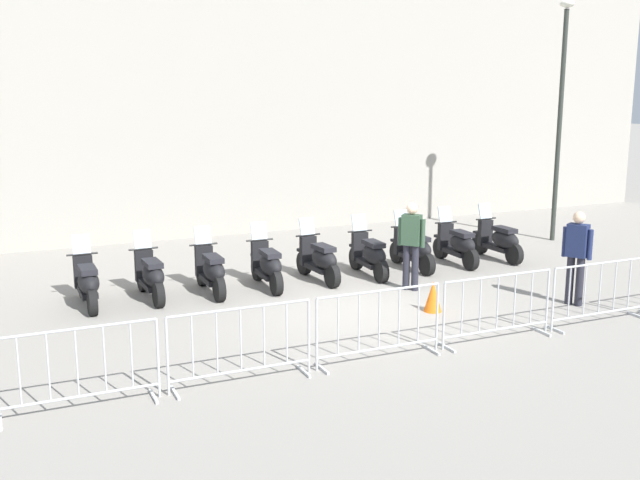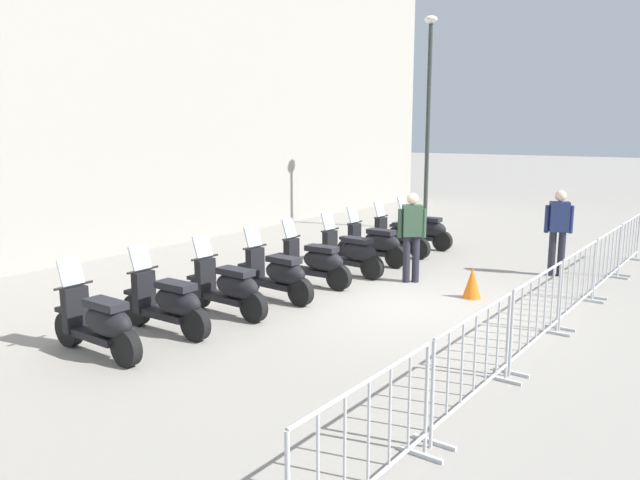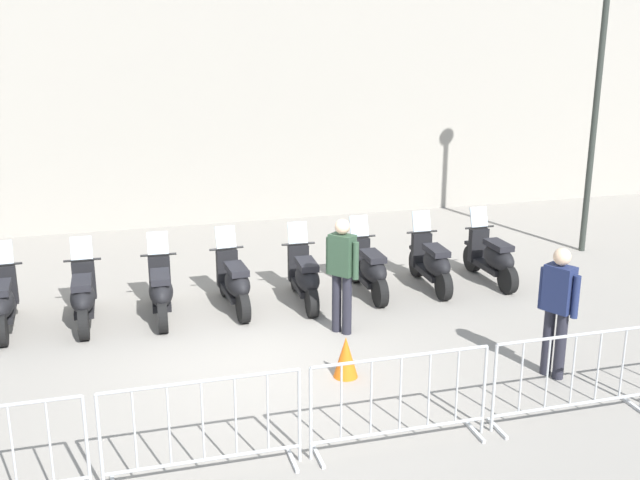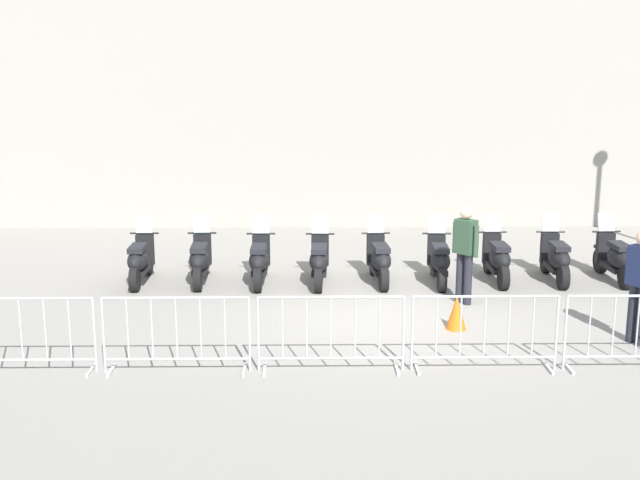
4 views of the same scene
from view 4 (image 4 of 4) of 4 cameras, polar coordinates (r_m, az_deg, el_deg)
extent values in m
plane|color=gray|center=(13.49, 4.95, -5.42)|extent=(120.00, 120.00, 0.00)
cylinder|color=black|center=(16.37, -12.13, -1.59)|extent=(0.17, 0.49, 0.48)
cylinder|color=black|center=(15.20, -13.01, -2.71)|extent=(0.17, 0.49, 0.48)
cube|color=black|center=(15.78, -12.56, -1.99)|extent=(0.33, 0.88, 0.10)
ellipsoid|color=black|center=(15.45, -12.80, -1.38)|extent=(0.41, 0.86, 0.40)
cube|color=black|center=(15.43, -12.82, -0.56)|extent=(0.32, 0.62, 0.10)
cube|color=black|center=(16.13, -12.31, -0.68)|extent=(0.35, 0.16, 0.60)
cylinder|color=black|center=(16.06, -12.36, 0.47)|extent=(0.56, 0.07, 0.04)
cube|color=silver|center=(16.07, -12.36, 1.14)|extent=(0.33, 0.16, 0.35)
cube|color=black|center=(16.31, -12.17, -0.66)|extent=(0.22, 0.33, 0.06)
cylinder|color=black|center=(16.20, -8.24, -1.58)|extent=(0.15, 0.48, 0.48)
cylinder|color=black|center=(15.01, -8.68, -2.73)|extent=(0.15, 0.48, 0.48)
cube|color=black|center=(15.59, -8.45, -1.99)|extent=(0.31, 0.88, 0.10)
ellipsoid|color=black|center=(15.26, -8.58, -1.38)|extent=(0.38, 0.85, 0.40)
cube|color=black|center=(15.24, -8.60, -0.55)|extent=(0.30, 0.61, 0.10)
cube|color=black|center=(15.95, -8.33, -0.66)|extent=(0.34, 0.15, 0.60)
cylinder|color=black|center=(15.88, -8.37, 0.50)|extent=(0.56, 0.05, 0.04)
cube|color=silver|center=(15.89, -8.37, 1.17)|extent=(0.32, 0.15, 0.35)
cube|color=black|center=(16.14, -8.27, -0.65)|extent=(0.21, 0.33, 0.06)
cylinder|color=black|center=(16.01, -4.13, -1.65)|extent=(0.18, 0.49, 0.48)
cylinder|color=black|center=(14.82, -4.45, -2.81)|extent=(0.18, 0.49, 0.48)
cube|color=black|center=(15.41, -4.29, -2.07)|extent=(0.34, 0.89, 0.10)
ellipsoid|color=black|center=(15.08, -4.37, -1.45)|extent=(0.42, 0.86, 0.40)
cube|color=black|center=(15.06, -4.38, -0.61)|extent=(0.32, 0.62, 0.10)
cube|color=black|center=(15.76, -4.19, -0.72)|extent=(0.35, 0.16, 0.60)
cylinder|color=black|center=(15.69, -4.21, 0.45)|extent=(0.56, 0.08, 0.04)
cube|color=silver|center=(15.70, -4.21, 1.13)|extent=(0.33, 0.16, 0.35)
cube|color=black|center=(15.95, -4.14, -0.71)|extent=(0.22, 0.33, 0.06)
cylinder|color=black|center=(15.95, 0.03, -1.67)|extent=(0.19, 0.49, 0.48)
cylinder|color=black|center=(14.75, -0.12, -2.84)|extent=(0.19, 0.49, 0.48)
cube|color=black|center=(15.34, -0.04, -2.09)|extent=(0.37, 0.89, 0.10)
ellipsoid|color=black|center=(15.01, -0.08, -1.47)|extent=(0.45, 0.87, 0.40)
cube|color=black|center=(14.99, -0.07, -0.63)|extent=(0.34, 0.63, 0.10)
cube|color=black|center=(15.70, 0.01, -0.74)|extent=(0.35, 0.18, 0.60)
cylinder|color=black|center=(15.63, 0.01, 0.44)|extent=(0.56, 0.10, 0.04)
cube|color=silver|center=(15.64, 0.01, 1.12)|extent=(0.33, 0.17, 0.35)
cube|color=black|center=(15.89, 0.03, -0.73)|extent=(0.23, 0.34, 0.06)
cylinder|color=black|center=(16.06, 3.84, -1.61)|extent=(0.14, 0.48, 0.48)
cylinder|color=black|center=(14.87, 4.54, -2.76)|extent=(0.14, 0.48, 0.48)
cube|color=black|center=(15.45, 4.18, -2.02)|extent=(0.28, 0.87, 0.10)
ellipsoid|color=black|center=(15.13, 4.36, -1.40)|extent=(0.36, 0.84, 0.40)
cube|color=black|center=(15.11, 4.35, -0.56)|extent=(0.28, 0.60, 0.10)
cube|color=black|center=(15.81, 3.96, -0.68)|extent=(0.34, 0.14, 0.60)
cylinder|color=black|center=(15.74, 3.98, 0.49)|extent=(0.56, 0.04, 0.04)
cube|color=silver|center=(15.75, 3.96, 1.17)|extent=(0.32, 0.14, 0.35)
cube|color=black|center=(15.99, 3.86, -0.67)|extent=(0.20, 0.32, 0.06)
cylinder|color=black|center=(16.15, 8.14, -1.63)|extent=(0.19, 0.49, 0.48)
cylinder|color=black|center=(14.96, 8.65, -2.78)|extent=(0.19, 0.49, 0.48)
cube|color=black|center=(15.54, 8.39, -2.04)|extent=(0.37, 0.89, 0.10)
ellipsoid|color=black|center=(15.21, 8.53, -1.42)|extent=(0.45, 0.87, 0.40)
cube|color=black|center=(15.19, 8.55, -0.59)|extent=(0.34, 0.63, 0.10)
cube|color=black|center=(15.90, 8.25, -0.71)|extent=(0.35, 0.18, 0.60)
cylinder|color=black|center=(15.82, 8.28, 0.46)|extent=(0.56, 0.10, 0.04)
cube|color=silver|center=(15.84, 8.28, 1.13)|extent=(0.33, 0.17, 0.35)
cube|color=black|center=(16.08, 8.17, -0.69)|extent=(0.23, 0.34, 0.06)
cylinder|color=black|center=(16.48, 11.89, -1.49)|extent=(0.17, 0.49, 0.48)
cylinder|color=black|center=(15.31, 12.89, -2.60)|extent=(0.17, 0.49, 0.48)
cube|color=black|center=(15.88, 12.38, -1.88)|extent=(0.33, 0.88, 0.10)
ellipsoid|color=black|center=(15.56, 12.65, -1.28)|extent=(0.41, 0.86, 0.40)
cube|color=black|center=(15.54, 12.66, -0.46)|extent=(0.32, 0.62, 0.10)
cube|color=black|center=(16.23, 12.08, -0.58)|extent=(0.35, 0.16, 0.60)
cylinder|color=black|center=(16.16, 12.13, 0.56)|extent=(0.56, 0.07, 0.04)
cube|color=silver|center=(16.17, 12.12, 1.22)|extent=(0.33, 0.16, 0.35)
cube|color=black|center=(16.42, 11.93, -0.57)|extent=(0.22, 0.33, 0.06)
cylinder|color=black|center=(16.78, 15.75, -1.44)|extent=(0.19, 0.49, 0.48)
cylinder|color=black|center=(15.62, 16.87, -2.53)|extent=(0.19, 0.49, 0.48)
cube|color=black|center=(16.19, 16.30, -1.83)|extent=(0.36, 0.89, 0.10)
ellipsoid|color=black|center=(15.87, 16.61, -1.23)|extent=(0.44, 0.87, 0.40)
cube|color=black|center=(15.85, 16.63, -0.43)|extent=(0.34, 0.62, 0.10)
cube|color=black|center=(16.54, 15.97, -0.55)|extent=(0.35, 0.17, 0.60)
cylinder|color=black|center=(16.47, 16.04, 0.57)|extent=(0.56, 0.09, 0.04)
cube|color=silver|center=(16.48, 16.03, 1.22)|extent=(0.33, 0.17, 0.35)
cube|color=black|center=(16.72, 15.80, -0.54)|extent=(0.23, 0.34, 0.06)
cylinder|color=black|center=(17.13, 19.28, -1.40)|extent=(0.16, 0.48, 0.48)
cylinder|color=black|center=(16.02, 20.88, -2.45)|extent=(0.16, 0.48, 0.48)
cube|color=black|center=(16.56, 20.07, -1.77)|extent=(0.31, 0.88, 0.10)
ellipsoid|color=black|center=(16.26, 20.50, -1.19)|extent=(0.39, 0.85, 0.40)
cube|color=black|center=(16.24, 20.51, -0.41)|extent=(0.30, 0.61, 0.10)
cube|color=black|center=(16.89, 19.58, -0.53)|extent=(0.34, 0.15, 0.60)
cylinder|color=black|center=(16.83, 19.66, 0.57)|extent=(0.56, 0.06, 0.04)
cube|color=silver|center=(16.84, 19.65, 1.20)|extent=(0.32, 0.15, 0.35)
cube|color=black|center=(17.07, 19.34, -0.52)|extent=(0.21, 0.33, 0.06)
cube|color=#B2B5B7|center=(11.55, -15.95, -8.90)|extent=(0.07, 0.44, 0.04)
cylinder|color=#B2B5B7|center=(11.36, -15.71, -6.54)|extent=(0.04, 0.04, 1.05)
cylinder|color=#B2B5B7|center=(11.50, -20.64, -3.91)|extent=(1.97, 0.16, 0.04)
cylinder|color=#B2B5B7|center=(11.76, -20.31, -7.99)|extent=(1.97, 0.16, 0.04)
cylinder|color=#B2B5B7|center=(11.62, -20.47, -5.97)|extent=(0.02, 0.02, 0.87)
cylinder|color=#B2B5B7|center=(11.51, -18.92, -6.02)|extent=(0.02, 0.02, 0.87)
cylinder|color=#B2B5B7|center=(11.42, -17.34, -6.07)|extent=(0.02, 0.02, 0.87)
cube|color=#B2B5B7|center=(11.48, -14.59, -8.95)|extent=(0.07, 0.44, 0.04)
cube|color=#B2B5B7|center=(11.19, -5.39, -9.15)|extent=(0.07, 0.44, 0.04)
cylinder|color=#B2B5B7|center=(11.33, -15.12, -6.55)|extent=(0.04, 0.04, 1.05)
cylinder|color=#B2B5B7|center=(11.01, -5.03, -6.71)|extent=(0.04, 0.04, 1.05)
cylinder|color=#B2B5B7|center=(10.97, -10.25, -4.06)|extent=(1.97, 0.16, 0.04)
cylinder|color=#B2B5B7|center=(11.24, -10.08, -8.32)|extent=(1.97, 0.16, 0.04)
cylinder|color=#B2B5B7|center=(11.22, -13.51, -6.16)|extent=(0.02, 0.02, 0.87)
cylinder|color=#B2B5B7|center=(11.16, -11.85, -6.19)|extent=(0.02, 0.02, 0.87)
cylinder|color=#B2B5B7|center=(11.10, -10.17, -6.22)|extent=(0.02, 0.02, 0.87)
cylinder|color=#B2B5B7|center=(11.05, -8.47, -6.24)|extent=(0.02, 0.02, 0.87)
cylinder|color=#B2B5B7|center=(11.01, -6.76, -6.26)|extent=(0.02, 0.02, 0.87)
cube|color=#B2B5B7|center=(11.17, -3.95, -9.16)|extent=(0.07, 0.44, 0.04)
cube|color=#B2B5B7|center=(11.22, 5.47, -9.09)|extent=(0.07, 0.44, 0.04)
cylinder|color=#B2B5B7|center=(11.00, -4.41, -6.71)|extent=(0.04, 0.04, 1.05)
cylinder|color=#B2B5B7|center=(11.06, 5.94, -6.65)|extent=(0.04, 0.04, 1.05)
cylinder|color=#B2B5B7|center=(10.83, 0.79, -4.08)|extent=(1.97, 0.16, 0.04)
cylinder|color=#B2B5B7|center=(11.10, 0.77, -8.39)|extent=(1.97, 0.16, 0.04)
cylinder|color=#B2B5B7|center=(10.96, -2.69, -6.27)|extent=(0.02, 0.02, 0.87)
cylinder|color=#B2B5B7|center=(10.95, -0.95, -6.27)|extent=(0.02, 0.02, 0.87)
cylinder|color=#B2B5B7|center=(10.96, 0.78, -6.26)|extent=(0.02, 0.02, 0.87)
cylinder|color=#B2B5B7|center=(10.97, 2.51, -6.25)|extent=(0.02, 0.02, 0.87)
cylinder|color=#B2B5B7|center=(10.99, 4.23, -6.23)|extent=(0.02, 0.02, 0.87)
cube|color=#B2B5B7|center=(11.26, 6.90, -9.06)|extent=(0.07, 0.44, 0.04)
cube|color=#B2B5B7|center=(11.64, 15.90, -8.73)|extent=(0.07, 0.44, 0.04)
cylinder|color=#B2B5B7|center=(11.07, 6.56, -6.63)|extent=(0.04, 0.04, 1.05)
cylinder|color=#B2B5B7|center=(11.49, 16.43, -6.36)|extent=(0.04, 0.04, 1.05)
cylinder|color=#B2B5B7|center=(11.08, 11.71, -3.95)|extent=(1.97, 0.16, 0.04)
cylinder|color=#B2B5B7|center=(11.36, 11.51, -8.16)|extent=(1.97, 0.16, 0.04)
cylinder|color=#B2B5B7|center=(11.09, 8.26, -6.16)|extent=(0.02, 0.02, 0.87)
cylinder|color=#B2B5B7|center=(11.15, 9.95, -6.12)|extent=(0.02, 0.02, 0.87)
cylinder|color=#B2B5B7|center=(11.21, 11.61, -6.08)|extent=(0.02, 0.02, 0.87)
cylinder|color=#B2B5B7|center=(11.29, 13.25, -6.04)|extent=(0.02, 0.02, 0.87)
cylinder|color=#B2B5B7|center=(11.37, 14.87, -5.99)|extent=(0.02, 0.02, 0.87)
cube|color=#B2B5B7|center=(11.72, 17.22, -8.66)|extent=(0.07, 0.44, 0.04)
cylinder|color=#B2B5B7|center=(11.53, 17.01, -6.34)|extent=(0.04, 0.04, 1.05)
cylinder|color=#B2B5B7|center=(11.72, 21.78, -3.70)|extent=(1.97, 0.16, 0.04)
cylinder|color=#B2B5B7|center=(11.98, 21.44, -7.71)|extent=(1.97, 0.16, 0.04)
cylinder|color=#B2B5B7|center=(11.61, 18.59, -5.85)|extent=(0.02, 0.02, 0.87)
cylinder|color=#B2B5B7|center=(11.72, 20.11, -5.79)|extent=(0.02, 0.02, 0.87)
cylinder|color=#B2B5B7|center=(11.84, 21.61, -5.72)|extent=(0.02, 0.02, 0.87)
cylinder|color=#23232D|center=(13.02, 21.28, -4.85)|extent=(0.14, 0.14, 0.90)
cylinder|color=navy|center=(12.92, 21.06, -1.73)|extent=(0.09, 0.09, 0.55)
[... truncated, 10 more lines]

